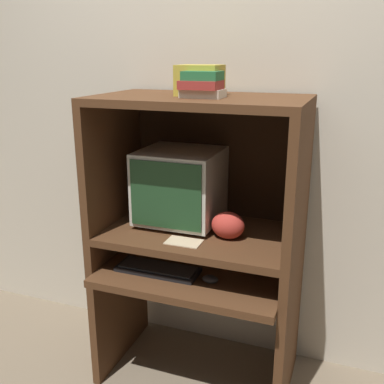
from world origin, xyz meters
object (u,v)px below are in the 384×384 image
at_px(crt_monitor, 180,186).
at_px(book_stack, 202,85).
at_px(snack_bag, 228,225).
at_px(mouse, 210,279).
at_px(keyboard, 158,269).
at_px(storage_box, 200,80).

distance_m(crt_monitor, book_stack, 0.55).
bearing_deg(snack_bag, book_stack, -170.08).
bearing_deg(mouse, keyboard, 176.46).
distance_m(snack_bag, book_stack, 0.65).
bearing_deg(book_stack, storage_box, 115.04).
relative_size(snack_bag, book_stack, 0.88).
relative_size(crt_monitor, book_stack, 2.19).
relative_size(crt_monitor, snack_bag, 2.50).
relative_size(crt_monitor, keyboard, 0.98).
height_order(crt_monitor, book_stack, book_stack).
relative_size(keyboard, book_stack, 2.24).
height_order(keyboard, snack_bag, snack_bag).
relative_size(mouse, snack_bag, 0.49).
xyz_separation_m(crt_monitor, snack_bag, (0.28, -0.12, -0.13)).
bearing_deg(crt_monitor, snack_bag, -22.11).
relative_size(keyboard, snack_bag, 2.55).
distance_m(keyboard, book_stack, 0.89).
relative_size(mouse, storage_box, 0.40).
bearing_deg(storage_box, mouse, -57.55).
bearing_deg(keyboard, book_stack, 24.67).
xyz_separation_m(keyboard, book_stack, (0.19, 0.09, 0.86)).
bearing_deg(snack_bag, keyboard, -160.88).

